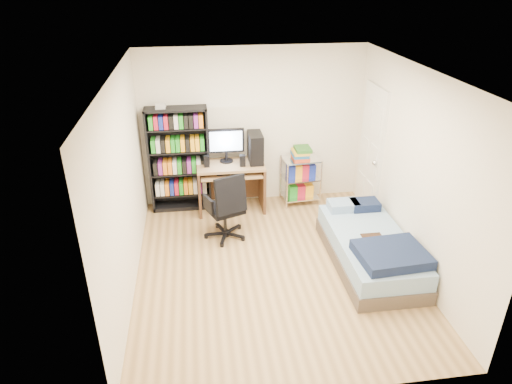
{
  "coord_description": "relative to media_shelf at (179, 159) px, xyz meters",
  "views": [
    {
      "loc": [
        -0.9,
        -4.83,
        3.53
      ],
      "look_at": [
        -0.17,
        0.4,
        0.91
      ],
      "focal_mm": 32.0,
      "sensor_mm": 36.0,
      "label": 1
    }
  ],
  "objects": [
    {
      "name": "wire_cart",
      "position": [
        1.93,
        -0.08,
        -0.23
      ],
      "size": [
        0.62,
        0.47,
        0.96
      ],
      "rotation": [
        0.0,
        0.0,
        0.08
      ],
      "color": "silver",
      "rests_on": "room"
    },
    {
      "name": "bed",
      "position": [
        2.45,
        -1.94,
        -0.61
      ],
      "size": [
        0.94,
        1.88,
        0.53
      ],
      "color": "brown",
      "rests_on": "room"
    },
    {
      "name": "office_chair",
      "position": [
        0.64,
        -1.03,
        -0.53
      ],
      "size": [
        0.79,
        0.79,
        1.02
      ],
      "rotation": [
        0.0,
        0.0,
        0.37
      ],
      "color": "black",
      "rests_on": "room"
    },
    {
      "name": "computer_desk",
      "position": [
        0.89,
        -0.11,
        -0.14
      ],
      "size": [
        1.04,
        0.6,
        1.31
      ],
      "color": "#A68455",
      "rests_on": "room"
    },
    {
      "name": "door",
      "position": [
        2.9,
        -0.49,
        0.15
      ],
      "size": [
        0.12,
        0.8,
        2.0
      ],
      "color": "white",
      "rests_on": "room"
    },
    {
      "name": "room",
      "position": [
        1.18,
        -1.84,
        0.4
      ],
      "size": [
        3.58,
        4.08,
        2.58
      ],
      "color": "tan",
      "rests_on": "ground"
    },
    {
      "name": "media_shelf",
      "position": [
        0.0,
        0.0,
        0.0
      ],
      "size": [
        0.93,
        0.31,
        1.72
      ],
      "color": "black",
      "rests_on": "room"
    }
  ]
}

